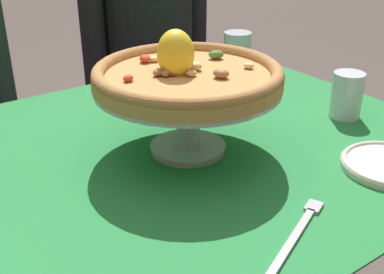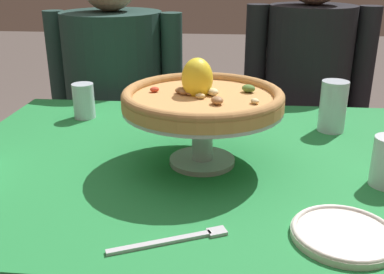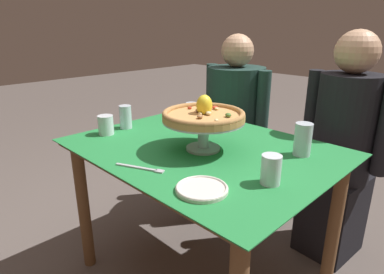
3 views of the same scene
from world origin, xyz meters
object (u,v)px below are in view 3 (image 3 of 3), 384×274
(water_glass_side_right, at_px, (271,171))
(water_glass_side_left, at_px, (126,118))
(pizza, at_px, (204,115))
(dinner_fork, at_px, (142,168))
(water_glass_back_left, at_px, (191,113))
(water_glass_back_right, at_px, (303,141))
(side_plate, at_px, (202,189))
(diner_left, at_px, (234,125))
(diner_right, at_px, (340,156))
(water_glass_front_left, at_px, (106,126))
(pizza_stand, at_px, (203,128))

(water_glass_side_right, height_order, water_glass_side_left, water_glass_side_left)
(pizza, height_order, dinner_fork, pizza)
(water_glass_back_left, bearing_deg, water_glass_side_right, -25.88)
(water_glass_back_right, xyz_separation_m, water_glass_back_left, (-0.71, 0.05, -0.02))
(water_glass_side_left, relative_size, side_plate, 0.69)
(pizza, bearing_deg, water_glass_side_left, -173.04)
(water_glass_side_right, bearing_deg, dinner_fork, -149.38)
(diner_left, bearing_deg, diner_right, -1.35)
(pizza, relative_size, dinner_fork, 1.83)
(water_glass_side_left, relative_size, dinner_fork, 0.63)
(water_glass_side_left, bearing_deg, side_plate, -16.00)
(water_glass_front_left, xyz_separation_m, diner_left, (0.10, 0.92, -0.17))
(side_plate, bearing_deg, pizza, 132.59)
(pizza_stand, xyz_separation_m, dinner_fork, (-0.02, -0.32, -0.10))
(pizza_stand, xyz_separation_m, water_glass_side_right, (0.39, -0.07, -0.05))
(pizza_stand, distance_m, diner_right, 0.83)
(pizza_stand, bearing_deg, water_glass_back_right, 36.41)
(water_glass_back_left, xyz_separation_m, diner_right, (0.71, 0.42, -0.19))
(water_glass_back_right, bearing_deg, diner_right, 90.04)
(water_glass_front_left, distance_m, diner_left, 0.95)
(diner_left, xyz_separation_m, diner_right, (0.73, -0.02, -0.01))
(water_glass_side_left, xyz_separation_m, dinner_fork, (0.49, -0.26, -0.05))
(water_glass_side_left, height_order, diner_left, diner_left)
(water_glass_side_left, xyz_separation_m, diner_right, (0.85, 0.78, -0.20))
(water_glass_back_left, bearing_deg, diner_right, 30.46)
(water_glass_back_right, bearing_deg, diner_left, 146.62)
(water_glass_back_right, bearing_deg, pizza_stand, -143.59)
(water_glass_side_left, distance_m, side_plate, 0.80)
(water_glass_back_right, bearing_deg, water_glass_back_left, 176.22)
(dinner_fork, distance_m, diner_right, 1.10)
(diner_left, bearing_deg, pizza, -61.67)
(pizza_stand, distance_m, water_glass_back_left, 0.48)
(diner_right, bearing_deg, water_glass_back_right, -89.96)
(water_glass_side_right, distance_m, diner_right, 0.81)
(diner_left, bearing_deg, water_glass_back_left, -87.27)
(water_glass_side_left, relative_size, water_glass_back_right, 0.88)
(side_plate, distance_m, diner_left, 1.22)
(water_glass_back_right, distance_m, water_glass_front_left, 0.94)
(water_glass_side_right, xyz_separation_m, side_plate, (-0.13, -0.21, -0.04))
(pizza_stand, relative_size, water_glass_back_right, 2.54)
(water_glass_side_right, distance_m, water_glass_side_left, 0.90)
(pizza_stand, bearing_deg, water_glass_side_right, -10.75)
(pizza, xyz_separation_m, water_glass_side_right, (0.39, -0.08, -0.11))
(water_glass_back_left, bearing_deg, water_glass_front_left, -103.74)
(diner_left, height_order, diner_right, diner_right)
(diner_left, bearing_deg, dinner_fork, -70.44)
(side_plate, height_order, diner_right, diner_right)
(pizza, relative_size, diner_left, 0.30)
(water_glass_back_left, relative_size, dinner_fork, 0.53)
(dinner_fork, distance_m, diner_left, 1.12)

